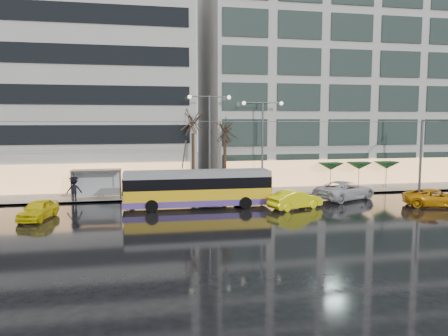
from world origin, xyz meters
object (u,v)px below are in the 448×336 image
object	(u,v)px
bus_shelter	(92,177)
taxi_a	(38,209)
trolleybus	(198,190)
street_lamp_near	(210,131)

from	to	relation	value
bus_shelter	taxi_a	bearing A→B (deg)	-112.17
bus_shelter	trolleybus	bearing A→B (deg)	-32.16
trolleybus	street_lamp_near	size ratio (longest dim) A/B	1.28
street_lamp_near	taxi_a	size ratio (longest dim) A/B	2.23
taxi_a	street_lamp_near	bearing A→B (deg)	41.67
street_lamp_near	taxi_a	world-z (taller)	street_lamp_near
trolleybus	taxi_a	xyz separation A→B (m)	(-11.48, -1.93, -0.76)
bus_shelter	street_lamp_near	bearing A→B (deg)	0.63
trolleybus	bus_shelter	world-z (taller)	trolleybus
bus_shelter	taxi_a	world-z (taller)	bus_shelter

